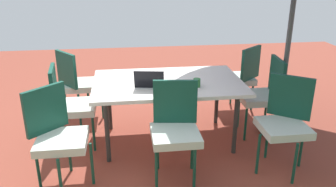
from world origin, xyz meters
TOP-DOWN VIEW (x-y plane):
  - ground_plane at (0.00, 0.00)m, footprint 10.00×10.00m
  - dining_table at (0.00, 0.00)m, footprint 1.71×1.10m
  - chair_northeast at (1.15, 0.75)m, footprint 0.59×0.59m
  - chair_east at (1.14, -0.01)m, footprint 0.48×0.47m
  - chair_west at (-1.19, -0.03)m, footprint 0.48×0.47m
  - chair_southwest at (-1.13, -0.73)m, footprint 0.58×0.59m
  - chair_northwest at (-1.10, 0.75)m, footprint 0.58×0.58m
  - chair_north at (0.03, 0.75)m, footprint 0.48×0.49m
  - chair_southeast at (1.12, -0.76)m, footprint 0.58×0.58m
  - laptop at (0.23, 0.19)m, footprint 0.36×0.30m
  - cup at (-0.29, 0.23)m, footprint 0.08×0.08m

SIDE VIEW (x-z plane):
  - ground_plane at x=0.00m, z-range -0.02..0.00m
  - chair_northeast at x=1.15m, z-range 0.06..1.04m
  - chair_east at x=1.14m, z-range 0.06..1.04m
  - chair_west at x=-1.19m, z-range 0.06..1.04m
  - chair_southwest at x=-1.13m, z-range 0.06..1.04m
  - chair_northwest at x=-1.10m, z-range 0.06..1.04m
  - chair_north at x=0.03m, z-range 0.06..1.04m
  - chair_southeast at x=1.12m, z-range 0.06..1.04m
  - dining_table at x=0.00m, z-range 0.33..1.09m
  - laptop at x=0.23m, z-range 0.70..0.92m
  - cup at x=-0.29m, z-range 0.76..0.86m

